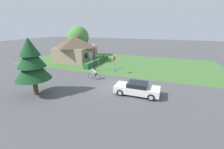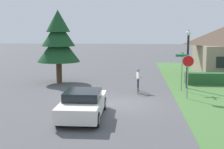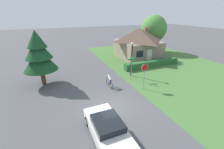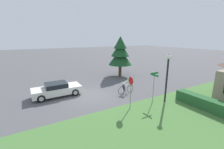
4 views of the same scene
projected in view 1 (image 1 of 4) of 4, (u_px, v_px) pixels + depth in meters
The scene contains 11 objects.
ground_plane at pixel (117, 85), 17.50m from camera, with size 140.00×140.00×0.00m, color #515154.
grass_verge_right at pixel (116, 62), 28.86m from camera, with size 16.00×36.00×0.01m, color #477538.
cottage_house at pixel (75, 48), 29.32m from camera, with size 6.54×7.13×4.78m.
hedge_row at pixel (97, 61), 27.59m from camera, with size 8.45×0.90×0.89m, color #285B2D.
sedan_left_lane at pixel (137, 89), 14.94m from camera, with size 1.95×4.42×1.32m.
cyclist at pixel (94, 74), 19.36m from camera, with size 0.44×1.83×1.56m.
stop_sign at pixel (114, 62), 21.10m from camera, with size 0.69×0.08×2.64m.
street_lamp at pixel (94, 54), 22.47m from camera, with size 0.34×0.34×4.16m.
street_name_sign at pixel (98, 60), 21.93m from camera, with size 0.90×0.90×2.66m.
conifer_tall_near at pixel (31, 62), 14.17m from camera, with size 3.34×3.34×5.67m.
deciduous_tree_right at pixel (78, 37), 33.58m from camera, with size 4.62×4.62×6.75m.
Camera 1 is at (-15.40, -5.29, 6.57)m, focal length 24.00 mm.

